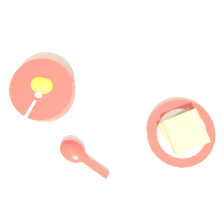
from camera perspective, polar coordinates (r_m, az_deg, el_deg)
ground_plane at (r=0.73m, az=-3.17°, el=-15.48°), size 3.00×3.00×0.00m
egg_bowl at (r=0.73m, az=-14.78°, el=4.52°), size 0.17×0.17×0.08m
toast_plate at (r=0.74m, az=14.73°, el=-4.51°), size 0.18×0.18×0.02m
toast_sandwich at (r=0.71m, az=15.32°, el=-4.05°), size 0.14×0.13×0.03m
soup_spoon at (r=0.71m, az=-7.93°, el=-8.99°), size 0.16×0.09×0.03m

